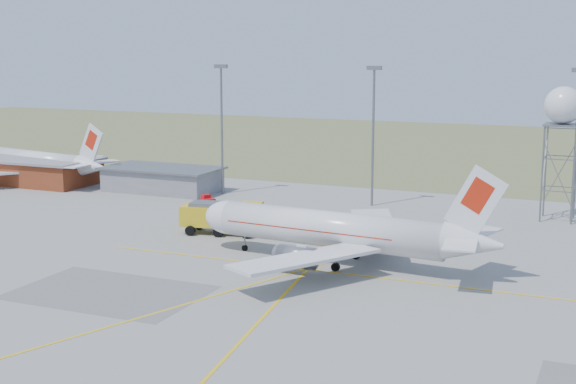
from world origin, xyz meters
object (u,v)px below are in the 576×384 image
at_px(baggage_tug, 208,202).
at_px(airliner_main, 335,231).
at_px(radar_tower, 561,146).
at_px(airliner_far, 38,162).
at_px(fire_truck, 225,219).

bearing_deg(baggage_tug, airliner_main, -10.70).
relative_size(radar_tower, baggage_tug, 6.93).
distance_m(airliner_main, radar_tower, 38.96).
distance_m(airliner_main, baggage_tug, 36.10).
relative_size(airliner_main, airliner_far, 1.09).
distance_m(radar_tower, baggage_tug, 50.21).
xyz_separation_m(airliner_main, airliner_far, (-66.59, 30.52, -0.30)).
bearing_deg(fire_truck, airliner_far, 144.04).
distance_m(airliner_main, airliner_far, 73.25).
height_order(airliner_far, baggage_tug, airliner_far).
distance_m(airliner_far, baggage_tug, 39.34).
height_order(radar_tower, baggage_tug, radar_tower).
distance_m(airliner_far, radar_tower, 86.87).
relative_size(airliner_main, baggage_tug, 13.39).
height_order(airliner_main, radar_tower, radar_tower).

